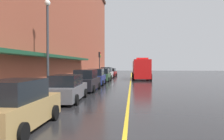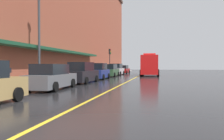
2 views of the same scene
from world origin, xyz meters
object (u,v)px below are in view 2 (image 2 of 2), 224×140
(parked_car_2, at_px, (82,73))
(parking_meter_0, at_px, (9,75))
(parked_car_5, at_px, (117,70))
(fire_truck, at_px, (150,66))
(traffic_light_near, at_px, (110,56))
(parked_car_4, at_px, (110,71))
(parking_meter_1, at_px, (116,68))
(parked_car_3, at_px, (99,72))
(street_lamp_left, at_px, (39,29))
(parked_car_1, at_px, (52,77))
(parked_car_6, at_px, (123,70))
(parking_meter_3, at_px, (116,68))
(parking_meter_2, at_px, (106,69))

(parked_car_2, xyz_separation_m, parking_meter_0, (-1.47, -8.13, 0.17))
(parked_car_5, xyz_separation_m, fire_truck, (5.65, -1.35, 0.71))
(traffic_light_near, bearing_deg, parked_car_4, -76.93)
(fire_truck, bearing_deg, parking_meter_0, -17.12)
(parked_car_2, height_order, parking_meter_1, parked_car_2)
(parked_car_3, distance_m, street_lamp_left, 10.42)
(parked_car_1, height_order, parking_meter_1, parked_car_1)
(parking_meter_1, bearing_deg, fire_truck, -47.20)
(parked_car_5, relative_size, parked_car_6, 0.98)
(parked_car_6, bearing_deg, parking_meter_0, 179.17)
(parking_meter_0, distance_m, parking_meter_3, 31.28)
(parked_car_5, bearing_deg, parked_car_3, -178.32)
(parked_car_1, distance_m, parked_car_2, 5.66)
(parking_meter_2, bearing_deg, parked_car_5, 56.10)
(parked_car_2, distance_m, parked_car_6, 23.71)
(parked_car_5, height_order, parking_meter_2, parked_car_5)
(parking_meter_0, relative_size, parking_meter_3, 1.00)
(parked_car_1, distance_m, parking_meter_1, 29.28)
(parked_car_4, distance_m, parking_meter_3, 11.43)
(parked_car_5, bearing_deg, parking_meter_2, 147.09)
(parked_car_2, bearing_deg, parked_car_4, 1.31)
(parking_meter_0, distance_m, street_lamp_left, 5.46)
(parked_car_6, xyz_separation_m, parking_meter_0, (-1.40, -31.84, 0.28))
(parking_meter_0, relative_size, street_lamp_left, 0.19)
(parked_car_6, height_order, parking_meter_1, parked_car_6)
(parked_car_5, height_order, parking_meter_0, parked_car_5)
(parking_meter_1, bearing_deg, parked_car_3, -85.36)
(parking_meter_2, bearing_deg, parked_car_4, -68.74)
(parking_meter_0, xyz_separation_m, traffic_light_near, (0.06, 25.83, 2.10))
(parked_car_2, bearing_deg, parked_car_3, 1.30)
(parked_car_3, xyz_separation_m, street_lamp_left, (-2.05, -9.58, 3.53))
(parking_meter_3, bearing_deg, parked_car_4, -82.82)
(parked_car_3, relative_size, fire_truck, 0.50)
(parked_car_4, height_order, parked_car_6, parked_car_4)
(parked_car_4, bearing_deg, parked_car_5, 1.25)
(parked_car_2, height_order, parking_meter_2, parked_car_2)
(parking_meter_0, bearing_deg, traffic_light_near, 89.86)
(parked_car_5, distance_m, parked_car_6, 6.28)
(parked_car_1, relative_size, street_lamp_left, 0.71)
(parking_meter_0, bearing_deg, parked_car_1, 61.08)
(street_lamp_left, bearing_deg, parked_car_2, 61.79)
(parked_car_6, xyz_separation_m, street_lamp_left, (-2.00, -27.57, 3.62))
(parking_meter_0, height_order, parking_meter_3, same)
(parked_car_5, height_order, parked_car_6, parked_car_5)
(fire_truck, distance_m, traffic_light_near, 7.25)
(fire_truck, height_order, traffic_light_near, traffic_light_near)
(parking_meter_1, distance_m, traffic_light_near, 6.26)
(fire_truck, xyz_separation_m, street_lamp_left, (-7.56, -19.94, 2.80))
(parking_meter_3, relative_size, street_lamp_left, 0.19)
(parked_car_2, bearing_deg, parked_car_1, -179.92)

